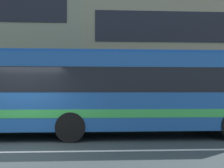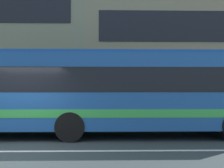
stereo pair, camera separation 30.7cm
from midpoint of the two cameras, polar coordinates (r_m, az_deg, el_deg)
ground_plane at (r=8.06m, az=-22.74°, el=-13.60°), size 160.00×160.00×0.00m
lane_centre_line at (r=8.05m, az=-22.74°, el=-13.57°), size 60.00×0.16×0.01m
hedge_row_far at (r=14.14m, az=-14.49°, el=-6.14°), size 13.74×1.10×1.15m
apartment_block_right at (r=23.56m, az=21.80°, el=7.01°), size 22.15×8.09×10.41m
transit_bus at (r=9.95m, az=-5.02°, el=-1.37°), size 11.79×2.60×3.15m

